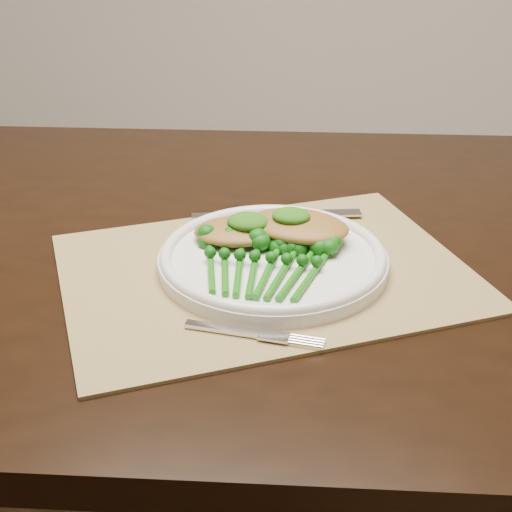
% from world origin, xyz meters
% --- Properties ---
extents(dining_table, '(1.71, 1.11, 0.75)m').
position_xyz_m(dining_table, '(0.06, -0.09, 0.38)').
color(dining_table, black).
rests_on(dining_table, ground).
extents(placemat, '(0.59, 0.54, 0.00)m').
position_xyz_m(placemat, '(0.15, -0.18, 0.75)').
color(placemat, '#947C4B').
rests_on(placemat, dining_table).
extents(dinner_plate, '(0.28, 0.28, 0.03)m').
position_xyz_m(dinner_plate, '(0.16, -0.17, 0.77)').
color(dinner_plate, silver).
rests_on(dinner_plate, placemat).
extents(knife, '(0.23, 0.08, 0.01)m').
position_xyz_m(knife, '(0.11, -0.04, 0.76)').
color(knife, silver).
rests_on(knife, placemat).
extents(fork, '(0.15, 0.02, 0.00)m').
position_xyz_m(fork, '(0.17, -0.33, 0.76)').
color(fork, silver).
rests_on(fork, placemat).
extents(chicken_fillet_left, '(0.13, 0.11, 0.02)m').
position_xyz_m(chicken_fillet_left, '(0.11, -0.14, 0.78)').
color(chicken_fillet_left, olive).
rests_on(chicken_fillet_left, dinner_plate).
extents(chicken_fillet_right, '(0.14, 0.11, 0.03)m').
position_xyz_m(chicken_fillet_right, '(0.18, -0.12, 0.79)').
color(chicken_fillet_right, olive).
rests_on(chicken_fillet_right, dinner_plate).
extents(pesto_dollop_left, '(0.05, 0.04, 0.02)m').
position_xyz_m(pesto_dollop_left, '(0.12, -0.14, 0.80)').
color(pesto_dollop_left, '#18490A').
rests_on(pesto_dollop_left, chicken_fillet_left).
extents(pesto_dollop_right, '(0.05, 0.04, 0.02)m').
position_xyz_m(pesto_dollop_right, '(0.17, -0.13, 0.80)').
color(pesto_dollop_right, '#18490A').
rests_on(pesto_dollop_right, chicken_fillet_right).
extents(broccolini_bundle, '(0.14, 0.16, 0.04)m').
position_xyz_m(broccolini_bundle, '(0.15, -0.22, 0.77)').
color(broccolini_bundle, '#15620C').
rests_on(broccolini_bundle, dinner_plate).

